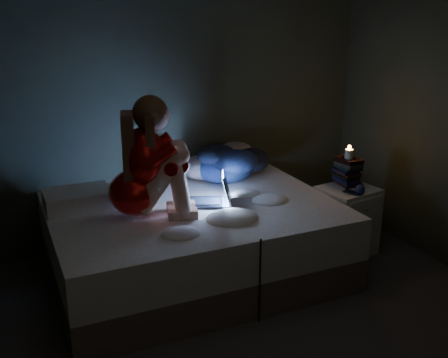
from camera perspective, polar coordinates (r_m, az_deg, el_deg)
floor at (r=3.54m, az=6.18°, el=-17.44°), size 3.60×3.80×0.02m
wall_back at (r=4.68m, az=-5.18°, el=8.94°), size 3.60×0.02×2.60m
bed at (r=4.18m, az=-3.33°, el=-6.57°), size 2.15×1.61×0.59m
pillow at (r=4.12m, az=-15.60°, el=-2.16°), size 0.48×0.34×0.14m
woman at (r=3.73m, az=-9.94°, el=2.22°), size 0.62×0.48×0.89m
laptop at (r=4.03m, az=-1.93°, el=-1.00°), size 0.44×0.38×0.26m
clothes_pile at (r=4.60m, az=0.12°, el=2.00°), size 0.62×0.52×0.34m
nightstand at (r=4.65m, az=13.13°, el=-4.41°), size 0.50×0.46×0.59m
book_stack at (r=4.61m, az=13.26°, el=0.75°), size 0.19×0.25×0.22m
candle at (r=4.57m, az=13.40°, el=2.57°), size 0.07×0.07×0.08m
phone at (r=4.43m, az=13.51°, el=-1.43°), size 0.10×0.15×0.01m
blue_orb at (r=4.40m, az=14.27°, el=-1.15°), size 0.08×0.08×0.08m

